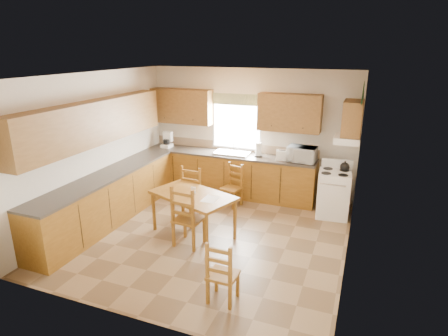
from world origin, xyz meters
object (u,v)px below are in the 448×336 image
(microwave, at_px, (302,154))
(chair_near_right, at_px, (223,271))
(chair_far_right, at_px, (231,186))
(chair_near_left, at_px, (189,215))
(chair_far_left, at_px, (186,197))
(dining_table, at_px, (193,214))
(stove, at_px, (333,194))

(microwave, relative_size, chair_near_right, 0.60)
(chair_far_right, bearing_deg, chair_near_left, -77.58)
(chair_near_left, height_order, chair_far_left, chair_near_left)
(chair_near_right, bearing_deg, microwave, -95.17)
(microwave, distance_m, chair_far_right, 1.54)
(dining_table, bearing_deg, chair_near_left, -56.89)
(dining_table, distance_m, chair_near_left, 0.37)
(microwave, relative_size, chair_near_left, 0.50)
(dining_table, height_order, chair_near_left, chair_near_left)
(chair_far_right, bearing_deg, dining_table, -81.47)
(dining_table, distance_m, chair_near_right, 1.85)
(stove, relative_size, chair_far_left, 0.85)
(chair_near_left, bearing_deg, chair_far_right, -89.14)
(microwave, xyz_separation_m, dining_table, (-1.46, -1.98, -0.70))
(chair_far_left, bearing_deg, stove, 31.60)
(dining_table, distance_m, chair_far_right, 1.42)
(stove, bearing_deg, chair_far_right, -177.19)
(chair_near_left, relative_size, chair_far_left, 1.01)
(stove, height_order, chair_far_left, chair_far_left)
(chair_near_right, relative_size, chair_far_left, 0.84)
(chair_near_left, xyz_separation_m, chair_far_left, (-0.39, 0.70, -0.01))
(dining_table, xyz_separation_m, chair_far_right, (0.18, 1.40, 0.06))
(microwave, relative_size, chair_far_right, 0.59)
(dining_table, bearing_deg, microwave, 73.73)
(stove, xyz_separation_m, microwave, (-0.69, 0.32, 0.64))
(microwave, height_order, dining_table, microwave)
(stove, bearing_deg, chair_near_right, -112.97)
(chair_far_right, bearing_deg, stove, 23.35)
(dining_table, distance_m, chair_far_left, 0.50)
(microwave, distance_m, chair_near_right, 3.53)
(stove, height_order, chair_near_right, stove)
(chair_far_left, bearing_deg, microwave, 46.12)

